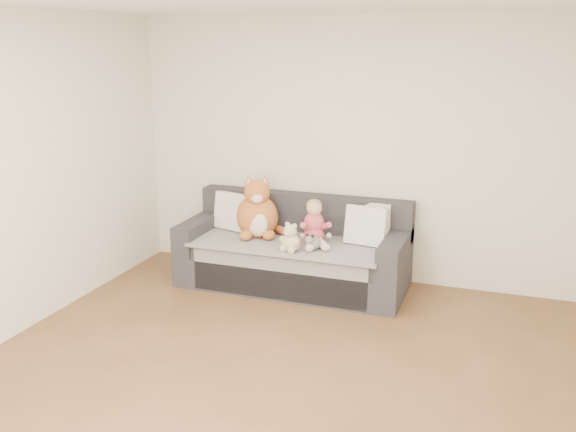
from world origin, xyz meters
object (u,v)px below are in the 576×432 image
object	(u,v)px
toddler	(314,225)
teddy_bear	(290,240)
sippy_cup	(293,238)
plush_cat	(258,213)
sofa	(294,254)

from	to	relation	value
toddler	teddy_bear	world-z (taller)	toddler
toddler	sippy_cup	size ratio (longest dim) A/B	3.56
toddler	plush_cat	bearing A→B (deg)	151.72
teddy_bear	sofa	bearing A→B (deg)	124.19
toddler	sippy_cup	xyz separation A→B (m)	(-0.17, -0.11, -0.12)
teddy_bear	sippy_cup	size ratio (longest dim) A/B	2.28
sofa	sippy_cup	size ratio (longest dim) A/B	18.03
sofa	toddler	xyz separation A→B (m)	(0.23, -0.08, 0.34)
toddler	teddy_bear	size ratio (longest dim) A/B	1.56
plush_cat	teddy_bear	xyz separation A→B (m)	(0.47, -0.35, -0.12)
toddler	sippy_cup	distance (m)	0.24
sofa	plush_cat	xyz separation A→B (m)	(-0.37, -0.04, 0.40)
plush_cat	sippy_cup	bearing A→B (deg)	-42.69
plush_cat	sippy_cup	world-z (taller)	plush_cat
sofa	teddy_bear	distance (m)	0.49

